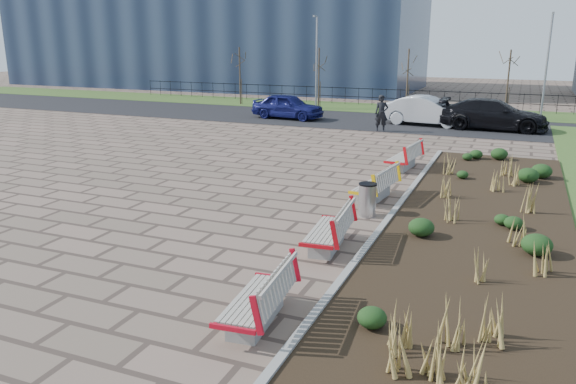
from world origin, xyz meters
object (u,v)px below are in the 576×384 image
at_px(bench_a, 256,296).
at_px(lamp_east, 546,68).
at_px(pedestrian, 381,113).
at_px(car_silver, 427,111).
at_px(car_black, 493,114).
at_px(bench_c, 374,183).
at_px(bench_d, 403,156).
at_px(bench_b, 327,228).
at_px(car_blue, 288,106).
at_px(litter_bin, 367,200).
at_px(lamp_west, 316,64).

xyz_separation_m(bench_a, lamp_east, (5.00, 28.08, 2.54)).
height_order(pedestrian, car_silver, pedestrian).
bearing_deg(car_black, lamp_east, -27.27).
distance_m(bench_a, bench_c, 8.29).
relative_size(bench_d, car_silver, 0.44).
bearing_deg(bench_b, lamp_east, 73.44).
xyz_separation_m(car_blue, lamp_east, (14.04, 4.89, 2.28)).
bearing_deg(bench_c, pedestrian, 109.79).
bearing_deg(bench_a, litter_bin, 82.88).
xyz_separation_m(car_silver, car_black, (3.51, -0.21, 0.01)).
height_order(pedestrian, car_black, pedestrian).
height_order(bench_b, car_blue, car_blue).
height_order(bench_d, lamp_east, lamp_east).
xyz_separation_m(pedestrian, car_silver, (1.84, 3.06, -0.14)).
relative_size(bench_b, lamp_east, 0.35).
xyz_separation_m(bench_c, bench_d, (0.00, 4.43, 0.00)).
xyz_separation_m(bench_a, bench_c, (0.00, 8.29, 0.00)).
bearing_deg(car_blue, bench_d, -133.81).
bearing_deg(car_black, bench_c, 171.54).
bearing_deg(car_black, pedestrian, 119.22).
relative_size(bench_a, bench_b, 1.00).
bearing_deg(pedestrian, lamp_west, 111.53).
height_order(bench_a, lamp_east, lamp_east).
relative_size(lamp_west, lamp_east, 1.00).
distance_m(bench_c, lamp_east, 20.56).
xyz_separation_m(bench_d, car_blue, (-9.04, 10.47, 0.26)).
height_order(bench_b, litter_bin, bench_b).
distance_m(litter_bin, car_blue, 19.00).
bearing_deg(litter_bin, bench_b, -94.89).
distance_m(bench_d, litter_bin, 6.11).
bearing_deg(litter_bin, bench_c, 97.98).
relative_size(bench_a, car_blue, 0.49).
height_order(bench_b, pedestrian, pedestrian).
bearing_deg(bench_a, lamp_east, 74.82).
bearing_deg(lamp_east, bench_a, -100.10).
height_order(litter_bin, car_black, car_black).
distance_m(bench_a, lamp_west, 29.59).
bearing_deg(lamp_east, bench_d, -108.03).
distance_m(bench_d, pedestrian, 8.50).
relative_size(bench_a, pedestrian, 1.11).
bearing_deg(bench_a, car_silver, 87.15).
bearing_deg(bench_b, car_silver, 87.77).
xyz_separation_m(pedestrian, car_black, (5.34, 2.85, -0.13)).
relative_size(car_black, lamp_east, 0.92).
height_order(bench_c, pedestrian, pedestrian).
bearing_deg(bench_a, lamp_west, 102.69).
bearing_deg(car_silver, lamp_west, 68.85).
bearing_deg(lamp_east, litter_bin, -102.51).
bearing_deg(bench_a, bench_b, 84.92).
relative_size(pedestrian, car_silver, 0.39).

